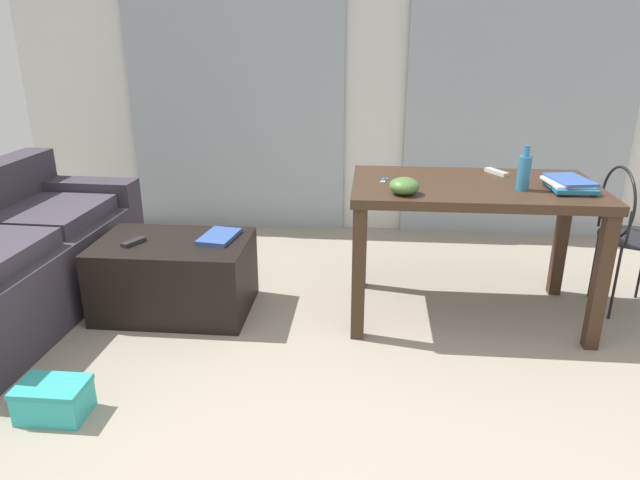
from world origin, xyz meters
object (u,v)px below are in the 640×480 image
craft_table (473,203)px  scissors (385,180)px  coffee_table (175,276)px  wire_chair (627,224)px  bowl (404,186)px  bottle_near (524,172)px  magazine (219,236)px  couch (8,261)px  book_stack (569,184)px  tv_remote_on_table (496,172)px  shoebox (53,400)px  tv_remote_primary (134,242)px

craft_table → scissors: size_ratio=12.88×
coffee_table → craft_table: size_ratio=0.66×
wire_chair → bowl: (-1.30, -0.40, 0.30)m
bottle_near → magazine: bearing=177.2°
couch → book_stack: size_ratio=5.91×
tv_remote_on_table → shoebox: bearing=-176.2°
wire_chair → scissors: wire_chair is taller
coffee_table → couch: bearing=-173.7°
book_stack → scissors: 0.96m
coffee_table → tv_remote_on_table: (1.85, 0.34, 0.58)m
wire_chair → tv_remote_on_table: size_ratio=5.19×
coffee_table → bowl: size_ratio=5.63×
book_stack → tv_remote_on_table: (-0.30, 0.33, -0.02)m
bowl → scissors: bowl is taller
coffee_table → scissors: 1.34m
couch → bottle_near: 2.92m
craft_table → bowl: bearing=-147.6°
magazine → shoebox: bearing=-104.6°
tv_remote_on_table → couch: bearing=159.2°
bowl → shoebox: 1.90m
wire_chair → bottle_near: size_ratio=3.70×
coffee_table → wire_chair: size_ratio=1.00×
coffee_table → scissors: scissors is taller
couch → tv_remote_primary: bearing=3.3°
couch → magazine: 1.22m
craft_table → bowl: 0.49m
book_stack → scissors: (-0.95, 0.12, -0.03)m
wire_chair → shoebox: wire_chair is taller
wire_chair → scissors: (-1.39, -0.13, 0.26)m
craft_table → bottle_near: bottle_near is taller
bottle_near → bowl: 0.63m
magazine → shoebox: magazine is taller
wire_chair → tv_remote_primary: 2.81m
book_stack → tv_remote_on_table: size_ratio=1.81×
coffee_table → bowl: (1.30, -0.15, 0.61)m
wire_chair → book_stack: size_ratio=2.87×
tv_remote_primary → magazine: size_ratio=0.53×
magazine → couch: bearing=-163.4°
coffee_table → shoebox: bearing=-101.3°
bottle_near → shoebox: size_ratio=0.80×
couch → tv_remote_primary: couch is taller
bottle_near → craft_table: bearing=152.9°
craft_table → tv_remote_primary: size_ratio=8.84×
couch → tv_remote_primary: 0.76m
coffee_table → book_stack: 2.24m
wire_chair → magazine: bearing=-175.4°
craft_table → tv_remote_on_table: 0.31m
craft_table → shoebox: size_ratio=4.53×
book_stack → craft_table: bearing=168.8°
craft_table → tv_remote_on_table: (0.16, 0.24, 0.12)m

